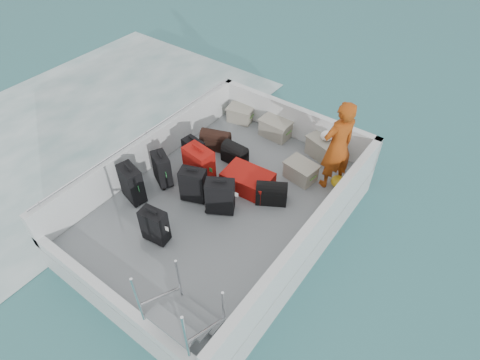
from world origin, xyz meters
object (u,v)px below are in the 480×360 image
object	(u,v)px
suitcase_4	(193,185)
suitcase_8	(248,181)
suitcase_7	(220,197)
crate_0	(240,115)
crate_3	(301,172)
passenger	(338,146)
crate_2	(324,148)
suitcase_3	(155,226)
suitcase_5	(199,166)
suitcase_1	(162,169)
suitcase_2	(194,153)
suitcase_0	(132,184)
crate_1	(276,128)

from	to	relation	value
suitcase_4	suitcase_8	distance (m)	1.00
suitcase_7	crate_0	distance (m)	2.71
suitcase_8	suitcase_7	bearing A→B (deg)	172.40
crate_0	suitcase_8	bearing A→B (deg)	-49.88
suitcase_4	crate_3	distance (m)	2.00
passenger	suitcase_8	bearing A→B (deg)	-20.88
suitcase_7	crate_2	bearing A→B (deg)	42.46
suitcase_3	suitcase_5	world-z (taller)	suitcase_5
suitcase_3	crate_0	world-z (taller)	suitcase_3
suitcase_1	suitcase_2	world-z (taller)	suitcase_1
suitcase_2	suitcase_5	world-z (taller)	suitcase_5
suitcase_5	crate_0	size ratio (longest dim) A/B	1.44
passenger	suitcase_4	bearing A→B (deg)	-16.14
suitcase_0	suitcase_2	bearing A→B (deg)	92.46
crate_1	crate_3	distance (m)	1.38
suitcase_0	crate_3	bearing A→B (deg)	60.21
suitcase_1	suitcase_7	distance (m)	1.28
suitcase_5	crate_2	xyz separation A→B (m)	(1.49, 2.00, -0.18)
suitcase_5	passenger	bearing A→B (deg)	42.35
suitcase_1	crate_3	world-z (taller)	suitcase_1
suitcase_8	suitcase_0	bearing A→B (deg)	130.20
crate_3	suitcase_4	bearing A→B (deg)	-128.22
suitcase_2	suitcase_3	distance (m)	1.86
suitcase_3	suitcase_0	bearing A→B (deg)	149.23
suitcase_8	crate_1	xyz separation A→B (m)	(-0.45, 1.62, 0.01)
suitcase_4	suitcase_5	xyz separation A→B (m)	(-0.22, 0.41, 0.04)
crate_2	passenger	xyz separation A→B (m)	(0.47, -0.62, 0.68)
suitcase_5	suitcase_7	xyz separation A→B (m)	(0.76, -0.36, -0.04)
suitcase_3	suitcase_8	bearing A→B (deg)	67.82
suitcase_8	crate_1	distance (m)	1.68
suitcase_4	crate_1	bearing A→B (deg)	65.56
suitcase_5	suitcase_8	xyz separation A→B (m)	(0.81, 0.38, -0.20)
suitcase_4	crate_3	xyz separation A→B (m)	(1.23, 1.57, -0.16)
crate_2	crate_3	xyz separation A→B (m)	(-0.04, -0.84, -0.03)
suitcase_2	crate_3	distance (m)	2.03
suitcase_1	crate_2	world-z (taller)	suitcase_1
suitcase_8	passenger	size ratio (longest dim) A/B	0.50
suitcase_3	suitcase_4	bearing A→B (deg)	88.71
suitcase_7	suitcase_4	bearing A→B (deg)	154.92
suitcase_3	crate_3	bearing A→B (deg)	59.19
suitcase_0	suitcase_4	xyz separation A→B (m)	(0.85, 0.63, -0.03)
crate_0	suitcase_5	bearing A→B (deg)	-74.36
suitcase_3	crate_2	distance (m)	3.64
suitcase_2	crate_3	size ratio (longest dim) A/B	1.09
suitcase_7	crate_2	size ratio (longest dim) A/B	1.05
crate_2	passenger	bearing A→B (deg)	-52.73
suitcase_8	crate_0	distance (m)	2.12
crate_1	suitcase_3	bearing A→B (deg)	-90.47
suitcase_8	crate_2	size ratio (longest dim) A/B	1.36
suitcase_7	suitcase_2	bearing A→B (deg)	120.66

